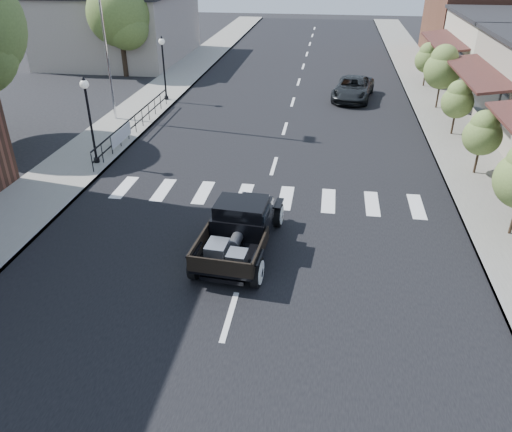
# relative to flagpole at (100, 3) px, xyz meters

# --- Properties ---
(ground) EXTENTS (120.00, 120.00, 0.00)m
(ground) POSITION_rel_flagpole_xyz_m (9.20, -12.00, -5.92)
(ground) COLOR black
(ground) RESTS_ON ground
(road) EXTENTS (14.00, 80.00, 0.02)m
(road) POSITION_rel_flagpole_xyz_m (9.20, 3.00, -5.91)
(road) COLOR black
(road) RESTS_ON ground
(road_markings) EXTENTS (12.00, 60.00, 0.06)m
(road_markings) POSITION_rel_flagpole_xyz_m (9.20, -2.00, -5.92)
(road_markings) COLOR silver
(road_markings) RESTS_ON ground
(sidewalk_left) EXTENTS (3.00, 80.00, 0.15)m
(sidewalk_left) POSITION_rel_flagpole_xyz_m (0.70, 3.00, -5.84)
(sidewalk_left) COLOR gray
(sidewalk_left) RESTS_ON ground
(sidewalk_right) EXTENTS (3.00, 80.00, 0.15)m
(sidewalk_right) POSITION_rel_flagpole_xyz_m (17.70, 3.00, -5.84)
(sidewalk_right) COLOR gray
(sidewalk_right) RESTS_ON ground
(low_building_left) EXTENTS (10.00, 12.00, 5.00)m
(low_building_left) POSITION_rel_flagpole_xyz_m (-5.80, 16.00, -3.42)
(low_building_left) COLOR #AA9D8F
(low_building_left) RESTS_ON ground
(far_building_right) EXTENTS (11.00, 10.00, 7.00)m
(far_building_right) POSITION_rel_flagpole_xyz_m (24.70, 20.00, -2.42)
(far_building_right) COLOR brown
(far_building_right) RESTS_ON ground
(railing) EXTENTS (0.08, 10.00, 1.00)m
(railing) POSITION_rel_flagpole_xyz_m (1.90, -2.00, -5.27)
(railing) COLOR black
(railing) RESTS_ON sidewalk_left
(banner) EXTENTS (0.04, 2.20, 0.60)m
(banner) POSITION_rel_flagpole_xyz_m (1.98, -4.00, -5.47)
(banner) COLOR silver
(banner) RESTS_ON sidewalk_left
(lamp_post_b) EXTENTS (0.36, 0.36, 3.67)m
(lamp_post_b) POSITION_rel_flagpole_xyz_m (1.60, -6.00, -3.94)
(lamp_post_b) COLOR black
(lamp_post_b) RESTS_ON sidewalk_left
(lamp_post_c) EXTENTS (0.36, 0.36, 3.67)m
(lamp_post_c) POSITION_rel_flagpole_xyz_m (1.60, 4.00, -3.94)
(lamp_post_c) COLOR black
(lamp_post_c) RESTS_ON sidewalk_left
(flagpole) EXTENTS (0.12, 0.12, 11.54)m
(flagpole) POSITION_rel_flagpole_xyz_m (0.00, 0.00, 0.00)
(flagpole) COLOR silver
(flagpole) RESTS_ON sidewalk_left
(big_tree_far) EXTENTS (4.36, 4.36, 6.41)m
(big_tree_far) POSITION_rel_flagpole_xyz_m (-3.30, 10.00, -2.72)
(big_tree_far) COLOR #4F662B
(big_tree_far) RESTS_ON ground
(small_tree_b) EXTENTS (1.52, 1.52, 2.53)m
(small_tree_b) POSITION_rel_flagpole_xyz_m (17.50, -4.78, -4.50)
(small_tree_b) COLOR #576F32
(small_tree_b) RESTS_ON sidewalk_right
(small_tree_c) EXTENTS (1.53, 1.53, 2.55)m
(small_tree_c) POSITION_rel_flagpole_xyz_m (17.50, 0.07, -4.50)
(small_tree_c) COLOR #576F32
(small_tree_c) RESTS_ON sidewalk_right
(small_tree_d) EXTENTS (2.03, 2.03, 3.38)m
(small_tree_d) POSITION_rel_flagpole_xyz_m (17.50, 4.63, -4.08)
(small_tree_d) COLOR #576F32
(small_tree_d) RESTS_ON sidewalk_right
(small_tree_e) EXTENTS (1.60, 1.60, 2.67)m
(small_tree_e) POSITION_rel_flagpole_xyz_m (17.50, 9.65, -4.44)
(small_tree_e) COLOR #576F32
(small_tree_e) RESTS_ON sidewalk_right
(hotrod_pickup) EXTENTS (2.57, 4.90, 1.64)m
(hotrod_pickup) POSITION_rel_flagpole_xyz_m (8.93, -11.84, -5.10)
(hotrod_pickup) COLOR black
(hotrod_pickup) RESTS_ON ground
(second_car) EXTENTS (2.87, 4.96, 1.30)m
(second_car) POSITION_rel_flagpole_xyz_m (12.78, 6.22, -5.27)
(second_car) COLOR black
(second_car) RESTS_ON ground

